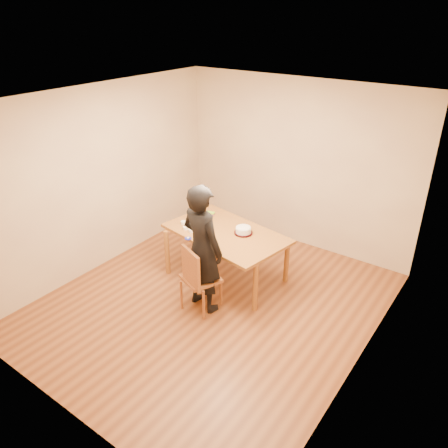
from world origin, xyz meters
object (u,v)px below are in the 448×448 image
Objects in this scene: dining_table at (226,233)px; dining_chair at (201,278)px; person at (202,249)px; cake_plate at (243,233)px; cake at (243,230)px.

dining_table is 3.94× the size of dining_chair.
dining_chair is 0.42m from person.
dining_table is 0.76m from person.
dining_table is at bearing 123.32° from dining_chair.
cake_plate is 0.15× the size of person.
person is (0.15, -0.73, 0.14)m from dining_table.
dining_chair is at bearing -94.68° from cake_plate.
cake_plate is at bearing 107.69° from dining_chair.
cake_plate reaches higher than dining_table.
cake_plate is at bearing 35.51° from dining_table.
person is at bearing -68.58° from dining_table.
cake_plate is (0.07, 0.88, 0.31)m from dining_chair.
dining_table is 6.56× the size of cake_plate.
dining_table is 0.25m from cake_plate.
dining_chair is at bearing -94.68° from cake.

